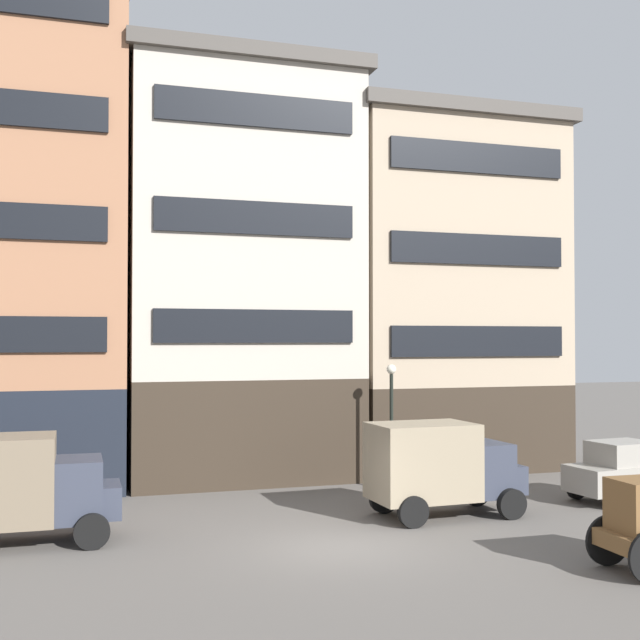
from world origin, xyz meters
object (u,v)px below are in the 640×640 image
Objects in this scene: delivery_truck_far at (20,486)px; streetlamp_curbside at (391,408)px; fire_hydrant_curbside at (434,476)px; sedan_dark at (625,471)px; delivery_truck_near at (441,465)px.

streetlamp_curbside is (11.30, 3.88, 1.25)m from delivery_truck_far.
delivery_truck_far is 13.17m from fire_hydrant_curbside.
streetlamp_curbside reaches higher than sedan_dark.
delivery_truck_near is 4.21m from fire_hydrant_curbside.
delivery_truck_far is at bearing -161.05° from streetlamp_curbside.
streetlamp_curbside is 4.96× the size of fire_hydrant_curbside.
sedan_dark is at bearing -32.60° from streetlamp_curbside.
fire_hydrant_curbside is at bearing -15.71° from streetlamp_curbside.
sedan_dark is 7.46m from streetlamp_curbside.
delivery_truck_far is at bearing 178.61° from delivery_truck_near.
streetlamp_curbside is 2.65m from fire_hydrant_curbside.
delivery_truck_near is 5.30× the size of fire_hydrant_curbside.
sedan_dark is 4.63× the size of fire_hydrant_curbside.
streetlamp_curbside is (0.23, 4.15, 1.25)m from delivery_truck_near.
fire_hydrant_curbside is at bearing 143.41° from sedan_dark.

